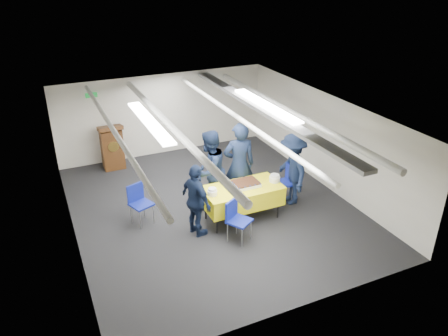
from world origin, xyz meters
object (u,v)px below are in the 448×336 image
at_px(sailor_b, 209,170).
at_px(podium, 112,147).
at_px(chair_left, 139,200).
at_px(chair_right, 286,179).
at_px(sailor_a, 239,165).
at_px(sailor_c, 196,201).
at_px(sheet_cake, 246,183).
at_px(serving_table, 242,196).
at_px(chair_near, 236,216).
at_px(sailor_d, 292,169).

bearing_deg(sailor_b, podium, -96.42).
bearing_deg(chair_left, chair_right, -8.35).
bearing_deg(sailor_b, sailor_a, 135.02).
height_order(chair_right, sailor_c, sailor_c).
bearing_deg(sailor_c, podium, -0.18).
bearing_deg(chair_right, sailor_b, 166.11).
bearing_deg(sailor_c, chair_right, -92.40).
xyz_separation_m(sheet_cake, sailor_b, (-0.55, 0.70, 0.11)).
height_order(serving_table, sailor_b, sailor_b).
height_order(chair_near, sailor_c, sailor_c).
distance_m(serving_table, sailor_a, 0.78).
xyz_separation_m(podium, chair_near, (1.56, -4.37, -0.08)).
bearing_deg(chair_left, sailor_d, -10.39).
relative_size(chair_near, sailor_b, 0.47).
relative_size(sheet_cake, sailor_a, 0.28).
bearing_deg(chair_left, sheet_cake, -19.45).
distance_m(podium, sailor_a, 3.85).
height_order(serving_table, podium, podium).
distance_m(sheet_cake, sailor_a, 0.61).
relative_size(serving_table, chair_left, 1.95).
height_order(sheet_cake, chair_near, chair_near).
xyz_separation_m(serving_table, podium, (-2.02, 3.73, 0.05)).
height_order(serving_table, chair_left, chair_left).
distance_m(chair_right, sailor_b, 1.83).
xyz_separation_m(chair_left, sailor_c, (0.95, -0.96, 0.25)).
xyz_separation_m(sheet_cake, podium, (-2.12, 3.69, -0.20)).
xyz_separation_m(chair_near, chair_right, (1.75, 0.96, 0.00)).
relative_size(serving_table, sailor_c, 1.08).
bearing_deg(chair_near, sailor_d, 24.59).
distance_m(chair_near, sailor_a, 1.50).
xyz_separation_m(serving_table, sailor_c, (-1.11, -0.16, 0.22)).
bearing_deg(sailor_c, sheet_cake, -94.11).
distance_m(serving_table, chair_right, 1.33).
relative_size(sailor_a, sailor_d, 1.17).
relative_size(podium, sailor_b, 0.68).
bearing_deg(sailor_b, chair_right, 131.93).
distance_m(chair_right, sailor_d, 0.34).
relative_size(podium, chair_left, 1.44).
height_order(serving_table, sailor_d, sailor_d).
xyz_separation_m(podium, sailor_d, (3.36, -3.55, 0.23)).
distance_m(chair_right, chair_left, 3.38).
bearing_deg(sailor_b, chair_left, -36.38).
relative_size(chair_near, chair_right, 1.00).
relative_size(sailor_a, sailor_b, 1.07).
xyz_separation_m(serving_table, chair_left, (-2.06, 0.80, -0.03)).
distance_m(serving_table, chair_near, 0.80).
distance_m(podium, chair_left, 2.93).
relative_size(serving_table, podium, 1.35).
bearing_deg(serving_table, podium, 118.45).
distance_m(serving_table, sailor_b, 0.94).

